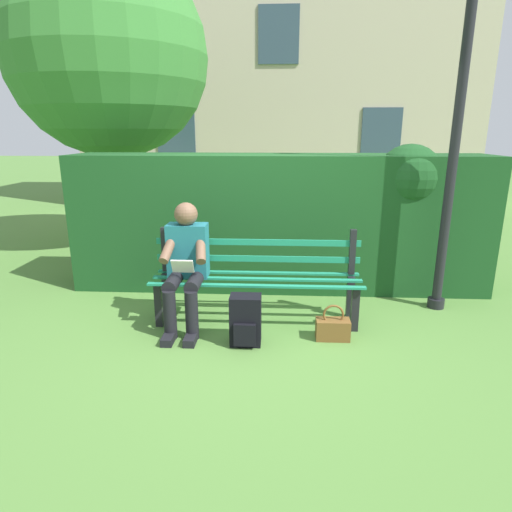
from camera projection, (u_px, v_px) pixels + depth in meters
The scene contains 9 objects.
ground at pixel (257, 321), 4.35m from camera, with size 60.00×60.00×0.00m, color #517F38.
park_bench at pixel (257, 277), 4.29m from camera, with size 2.03×0.45×0.91m.
person_seated at pixel (186, 263), 4.12m from camera, with size 0.44×0.73×1.18m.
hedge_backdrop at pixel (282, 218), 5.20m from camera, with size 4.81×0.88×1.69m.
tree at pixel (102, 62), 6.52m from camera, with size 3.07×2.92×4.35m.
building_facade at pixel (279, 79), 11.21m from camera, with size 9.52×2.97×6.24m.
backpack at pixel (246, 321), 3.84m from camera, with size 0.27×0.26×0.45m.
handbag at pixel (333, 328), 3.96m from camera, with size 0.30×0.16×0.33m.
lamp_post at pixel (462, 86), 4.10m from camera, with size 0.25×0.25×3.79m.
Camera 1 is at (-0.21, 4.00, 1.82)m, focal length 30.72 mm.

